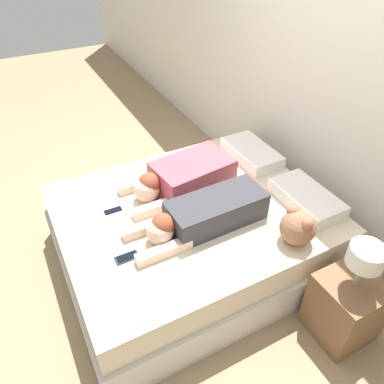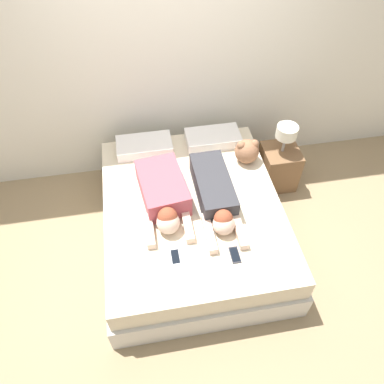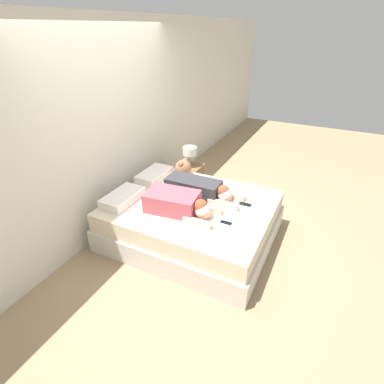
% 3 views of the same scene
% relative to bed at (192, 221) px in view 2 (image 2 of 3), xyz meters
% --- Properties ---
extents(ground_plane, '(12.00, 12.00, 0.00)m').
position_rel_bed_xyz_m(ground_plane, '(0.00, 0.00, -0.26)').
color(ground_plane, '#9E8460').
extents(wall_back, '(12.00, 0.06, 2.60)m').
position_rel_bed_xyz_m(wall_back, '(0.00, 1.15, 1.04)').
color(wall_back, silver).
rests_on(wall_back, ground_plane).
extents(bed, '(1.66, 2.00, 0.53)m').
position_rel_bed_xyz_m(bed, '(0.00, 0.00, 0.00)').
color(bed, beige).
rests_on(bed, ground_plane).
extents(pillow_head_left, '(0.56, 0.31, 0.11)m').
position_rel_bed_xyz_m(pillow_head_left, '(-0.36, 0.78, 0.32)').
color(pillow_head_left, white).
rests_on(pillow_head_left, bed).
extents(pillow_head_right, '(0.56, 0.31, 0.11)m').
position_rel_bed_xyz_m(pillow_head_right, '(0.36, 0.78, 0.32)').
color(pillow_head_right, white).
rests_on(pillow_head_right, bed).
extents(person_left, '(0.45, 0.89, 0.23)m').
position_rel_bed_xyz_m(person_left, '(-0.25, 0.04, 0.38)').
color(person_left, '#B24C59').
rests_on(person_left, bed).
extents(person_right, '(0.33, 1.01, 0.22)m').
position_rel_bed_xyz_m(person_right, '(0.21, -0.02, 0.37)').
color(person_right, '#333338').
rests_on(person_right, bed).
extents(cell_phone_left, '(0.07, 0.16, 0.01)m').
position_rel_bed_xyz_m(cell_phone_left, '(-0.23, -0.54, 0.27)').
color(cell_phone_left, silver).
rests_on(cell_phone_left, bed).
extents(cell_phone_right, '(0.07, 0.16, 0.01)m').
position_rel_bed_xyz_m(cell_phone_right, '(0.25, -0.61, 0.27)').
color(cell_phone_right, '#2D2D33').
rests_on(cell_phone_right, bed).
extents(plush_toy, '(0.24, 0.24, 0.25)m').
position_rel_bed_xyz_m(plush_toy, '(0.63, 0.46, 0.40)').
color(plush_toy, '#996647').
rests_on(plush_toy, bed).
extents(nightstand, '(0.38, 0.38, 0.80)m').
position_rel_bed_xyz_m(nightstand, '(1.07, 0.58, 0.02)').
color(nightstand, brown).
rests_on(nightstand, ground_plane).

